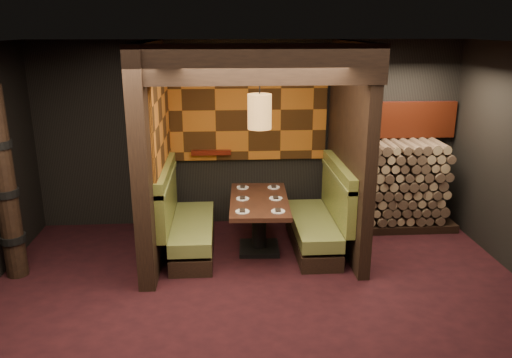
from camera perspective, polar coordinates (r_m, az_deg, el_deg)
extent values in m
cube|color=black|center=(5.70, 0.91, -15.14)|extent=(6.50, 5.50, 0.02)
cube|color=black|center=(4.83, 1.07, 15.09)|extent=(6.50, 5.50, 0.02)
cube|color=black|center=(7.75, -0.73, 5.10)|extent=(6.50, 0.02, 2.85)
cube|color=black|center=(6.72, -11.79, 2.89)|extent=(0.20, 2.20, 2.85)
cube|color=black|center=(6.92, 10.60, 3.36)|extent=(0.15, 2.10, 2.85)
cube|color=black|center=(5.54, 0.16, 12.95)|extent=(2.85, 0.18, 0.44)
cube|color=#B15D1A|center=(7.62, -0.91, 7.93)|extent=(2.40, 0.06, 1.55)
cube|color=#B15D1A|center=(6.79, -10.80, 6.76)|extent=(0.04, 1.85, 1.45)
cube|color=#57150B|center=(7.68, -5.15, 3.06)|extent=(0.60, 0.12, 0.07)
cube|color=black|center=(7.10, -7.15, -7.36)|extent=(0.55, 1.60, 0.22)
cube|color=olive|center=(7.00, -7.23, -5.50)|extent=(0.55, 1.60, 0.18)
cube|color=#4D6427|center=(6.89, -10.13, -2.53)|extent=(0.12, 1.60, 0.78)
cube|color=olive|center=(6.78, -10.28, 0.26)|extent=(0.15, 1.60, 0.06)
cube|color=black|center=(7.19, 6.43, -7.00)|extent=(0.55, 1.60, 0.22)
cube|color=olive|center=(7.09, 6.50, -5.16)|extent=(0.55, 1.60, 0.18)
cube|color=#4D6427|center=(7.02, 9.30, -2.10)|extent=(0.12, 1.60, 0.78)
cube|color=olive|center=(6.92, 9.43, 0.64)|extent=(0.15, 1.60, 0.06)
cube|color=black|center=(7.10, 0.35, -7.90)|extent=(0.57, 0.57, 0.06)
cylinder|color=black|center=(6.97, 0.36, -5.50)|extent=(0.20, 0.20, 0.71)
cube|color=#3C1E13|center=(6.84, 0.36, -2.53)|extent=(0.85, 1.48, 0.06)
cylinder|color=white|center=(6.36, -1.57, -3.74)|extent=(0.18, 0.18, 0.01)
cube|color=black|center=(6.35, -1.57, -3.60)|extent=(0.07, 0.11, 0.02)
cylinder|color=white|center=(6.37, 2.54, -3.70)|extent=(0.18, 0.18, 0.01)
cube|color=black|center=(6.36, 2.54, -3.57)|extent=(0.07, 0.11, 0.02)
cylinder|color=white|center=(6.82, -1.55, -2.26)|extent=(0.18, 0.18, 0.01)
cube|color=black|center=(6.82, -1.55, -2.14)|extent=(0.07, 0.11, 0.02)
cylinder|color=white|center=(6.84, 2.27, -2.23)|extent=(0.18, 0.18, 0.01)
cube|color=black|center=(6.83, 2.27, -2.11)|extent=(0.07, 0.11, 0.02)
cylinder|color=white|center=(7.29, -1.54, -0.98)|extent=(0.18, 0.18, 0.01)
cube|color=black|center=(7.29, -1.54, -0.86)|extent=(0.07, 0.11, 0.02)
cylinder|color=white|center=(7.31, 2.04, -0.95)|extent=(0.18, 0.18, 0.01)
cube|color=black|center=(7.30, 2.04, -0.83)|extent=(0.07, 0.11, 0.02)
cylinder|color=#AC773C|center=(6.48, 0.41, 7.71)|extent=(0.31, 0.31, 0.45)
sphere|color=#FFC672|center=(6.48, 0.41, 7.71)|extent=(0.18, 0.18, 0.18)
cylinder|color=black|center=(6.41, 0.43, 12.56)|extent=(0.02, 0.02, 0.65)
cylinder|color=black|center=(6.72, -26.79, -0.60)|extent=(0.26, 0.26, 2.40)
cylinder|color=black|center=(6.94, -26.03, -6.12)|extent=(0.31, 0.31, 0.09)
cylinder|color=black|center=(6.75, -26.68, -1.41)|extent=(0.31, 0.31, 0.09)
cube|color=black|center=(8.20, 15.69, -4.84)|extent=(1.73, 0.70, 0.12)
cube|color=brown|center=(7.98, 16.07, -0.29)|extent=(1.73, 0.70, 1.24)
cube|color=maroon|center=(8.08, 15.82, 6.52)|extent=(1.83, 0.10, 0.56)
cube|color=black|center=(7.18, 10.80, 3.85)|extent=(0.08, 0.08, 2.85)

